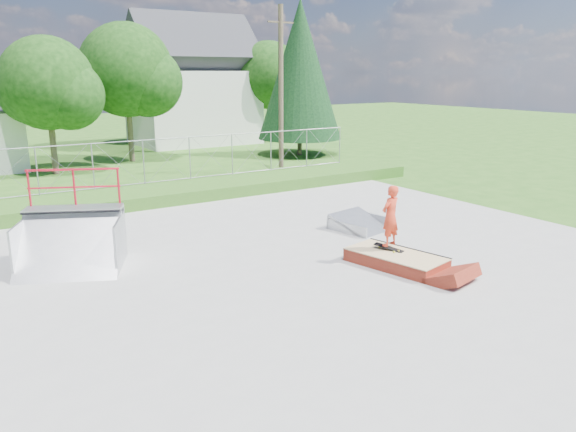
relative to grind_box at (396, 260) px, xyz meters
The scene contains 16 objects.
ground 2.92m from the grind_box, 150.67° to the left, with size 120.00×120.00×0.00m, color #2B5C1A.
concrete_pad 2.92m from the grind_box, 150.67° to the left, with size 20.00×16.00×0.04m, color #9A9A97.
grass_berm 11.22m from the grind_box, 103.10° to the left, with size 24.00×3.00×0.50m, color #2B5C1A.
grind_box is the anchor object (origin of this frame).
quarter_pipe 8.37m from the grind_box, 148.75° to the left, with size 2.46×2.08×2.46m, color #A6A8AE, non-canonical shape.
flat_bank_ramp 3.57m from the grind_box, 63.97° to the left, with size 1.56×1.66×0.48m, color #A6A8AE, non-canonical shape.
skateboard 0.41m from the grind_box, 80.48° to the left, with size 0.22×0.80×0.02m, color black.
skater 1.09m from the grind_box, 80.48° to the left, with size 0.59×0.38×1.60m, color #EA3D23.
chain_link_fence 12.26m from the grind_box, 102.04° to the left, with size 20.00×0.06×1.80m, color #929599, non-canonical shape.
gable_house 28.41m from the grind_box, 76.76° to the left, with size 8.40×6.08×8.94m.
utility_pole 14.81m from the grind_box, 69.75° to the left, with size 0.24×0.24×8.00m, color #4F4031.
tree_left_near 20.15m from the grind_box, 102.57° to the left, with size 4.76×4.48×6.65m.
tree_center 21.75m from the grind_box, 89.35° to the left, with size 5.44×5.12×7.60m.
tree_right_far 28.18m from the grind_box, 65.10° to the left, with size 5.10×4.80×7.12m.
tree_back_mid 29.61m from the grind_box, 84.79° to the left, with size 4.08×3.84×5.70m.
conifer_tree 21.28m from the grind_box, 62.84° to the left, with size 5.04×5.04×9.10m.
Camera 1 is at (-7.30, -11.49, 4.91)m, focal length 35.00 mm.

